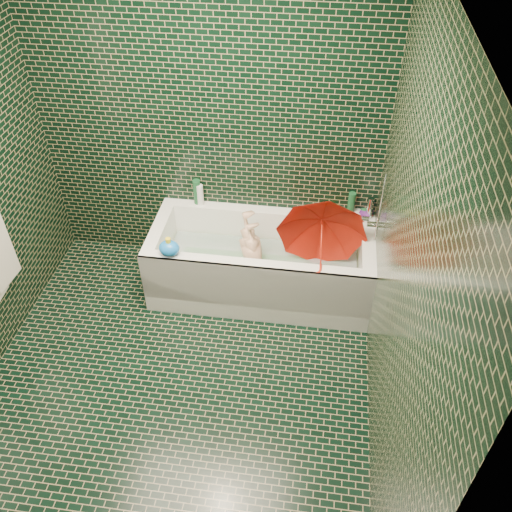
# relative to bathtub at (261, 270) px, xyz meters

# --- Properties ---
(floor) EXTENTS (2.80, 2.80, 0.00)m
(floor) POSITION_rel_bathtub_xyz_m (-0.45, -1.01, -0.21)
(floor) COLOR black
(floor) RESTS_ON ground
(wall_back) EXTENTS (2.80, 0.00, 2.80)m
(wall_back) POSITION_rel_bathtub_xyz_m (-0.45, 0.39, 1.04)
(wall_back) COLOR black
(wall_back) RESTS_ON floor
(wall_front) EXTENTS (2.80, 0.00, 2.80)m
(wall_front) POSITION_rel_bathtub_xyz_m (-0.45, -2.41, 1.04)
(wall_front) COLOR black
(wall_front) RESTS_ON floor
(wall_right) EXTENTS (0.00, 2.80, 2.80)m
(wall_right) POSITION_rel_bathtub_xyz_m (0.85, -1.01, 1.04)
(wall_right) COLOR black
(wall_right) RESTS_ON floor
(bathtub) EXTENTS (1.70, 0.75, 0.55)m
(bathtub) POSITION_rel_bathtub_xyz_m (0.00, 0.00, 0.00)
(bathtub) COLOR white
(bathtub) RESTS_ON floor
(bath_mat) EXTENTS (1.35, 0.47, 0.01)m
(bath_mat) POSITION_rel_bathtub_xyz_m (0.00, 0.02, -0.06)
(bath_mat) COLOR green
(bath_mat) RESTS_ON bathtub
(water) EXTENTS (1.48, 0.53, 0.00)m
(water) POSITION_rel_bathtub_xyz_m (0.00, 0.02, 0.09)
(water) COLOR silver
(water) RESTS_ON bathtub
(faucet) EXTENTS (0.18, 0.19, 0.55)m
(faucet) POSITION_rel_bathtub_xyz_m (0.81, 0.01, 0.56)
(faucet) COLOR silver
(faucet) RESTS_ON wall_right
(child) EXTENTS (0.88, 0.53, 0.27)m
(child) POSITION_rel_bathtub_xyz_m (-0.05, -0.01, 0.10)
(child) COLOR tan
(child) RESTS_ON bathtub
(umbrella) EXTENTS (0.79, 0.72, 0.81)m
(umbrella) POSITION_rel_bathtub_xyz_m (0.45, -0.07, 0.38)
(umbrella) COLOR red
(umbrella) RESTS_ON bathtub
(soap_bottle_a) EXTENTS (0.14, 0.14, 0.28)m
(soap_bottle_a) POSITION_rel_bathtub_xyz_m (0.68, 0.32, 0.34)
(soap_bottle_a) COLOR white
(soap_bottle_a) RESTS_ON bathtub
(soap_bottle_b) EXTENTS (0.12, 0.12, 0.20)m
(soap_bottle_b) POSITION_rel_bathtub_xyz_m (0.76, 0.32, 0.34)
(soap_bottle_b) COLOR #582078
(soap_bottle_b) RESTS_ON bathtub
(soap_bottle_c) EXTENTS (0.15, 0.15, 0.16)m
(soap_bottle_c) POSITION_rel_bathtub_xyz_m (0.78, 0.36, 0.34)
(soap_bottle_c) COLOR #164D27
(soap_bottle_c) RESTS_ON bathtub
(bottle_right_tall) EXTENTS (0.07, 0.07, 0.22)m
(bottle_right_tall) POSITION_rel_bathtub_xyz_m (0.65, 0.34, 0.45)
(bottle_right_tall) COLOR #164D27
(bottle_right_tall) RESTS_ON bathtub
(bottle_right_pump) EXTENTS (0.07, 0.07, 0.18)m
(bottle_right_pump) POSITION_rel_bathtub_xyz_m (0.80, 0.35, 0.43)
(bottle_right_pump) COLOR silver
(bottle_right_pump) RESTS_ON bathtub
(bottle_left_tall) EXTENTS (0.07, 0.07, 0.21)m
(bottle_left_tall) POSITION_rel_bathtub_xyz_m (-0.57, 0.36, 0.44)
(bottle_left_tall) COLOR #164D27
(bottle_left_tall) RESTS_ON bathtub
(bottle_left_short) EXTENTS (0.07, 0.07, 0.18)m
(bottle_left_short) POSITION_rel_bathtub_xyz_m (-0.54, 0.35, 0.43)
(bottle_left_short) COLOR white
(bottle_left_short) RESTS_ON bathtub
(rubber_duck) EXTENTS (0.12, 0.09, 0.10)m
(rubber_duck) POSITION_rel_bathtub_xyz_m (0.52, 0.35, 0.38)
(rubber_duck) COLOR yellow
(rubber_duck) RESTS_ON bathtub
(bath_toy) EXTENTS (0.18, 0.16, 0.15)m
(bath_toy) POSITION_rel_bathtub_xyz_m (-0.62, -0.30, 0.40)
(bath_toy) COLOR blue
(bath_toy) RESTS_ON bathtub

